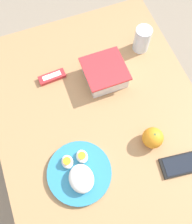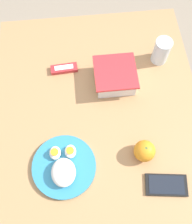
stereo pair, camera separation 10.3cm
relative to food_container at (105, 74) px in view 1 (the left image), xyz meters
name	(u,v)px [view 1 (the left image)]	position (x,y,z in m)	size (l,w,h in m)	color
ground_plane	(98,155)	(0.15, -0.08, -0.75)	(10.00, 10.00, 0.00)	gray
table	(99,122)	(0.15, -0.08, -0.14)	(1.05, 0.84, 0.71)	#AD7F51
food_container	(105,74)	(0.00, 0.00, 0.00)	(0.17, 0.17, 0.08)	white
orange_fruit	(153,138)	(0.33, 0.07, 0.01)	(0.08, 0.08, 0.08)	orange
rice_plate	(80,173)	(0.35, -0.23, -0.02)	(0.24, 0.24, 0.07)	teal
candy_bar	(52,77)	(-0.08, -0.21, -0.03)	(0.05, 0.12, 0.02)	#B7282D
cell_phone	(181,165)	(0.45, 0.13, -0.03)	(0.10, 0.16, 0.01)	black
drinking_glass	(142,39)	(-0.09, 0.21, 0.02)	(0.07, 0.07, 0.12)	silver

